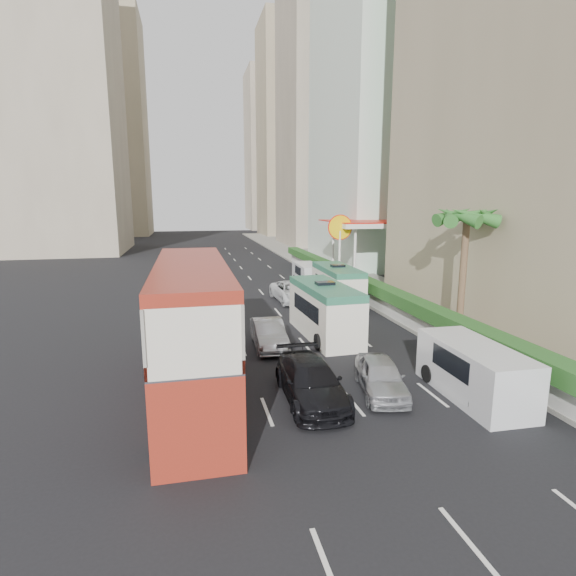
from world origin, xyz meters
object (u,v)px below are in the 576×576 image
object	(u,v)px
car_silver_lane_a	(269,347)
minibus_far	(337,286)
double_decker_bus	(193,331)
car_silver_lane_b	(380,393)
minibus_near	(325,311)
palm_tree	(463,277)
shell_station	(363,250)
car_black	(311,400)
van_asset	(292,301)
panel_van_far	(308,274)
panel_van_near	(474,371)

from	to	relation	value
car_silver_lane_a	minibus_far	size ratio (longest dim) A/B	0.67
double_decker_bus	car_silver_lane_b	size ratio (longest dim) A/B	2.77
minibus_near	palm_tree	bearing A→B (deg)	-20.60
minibus_far	shell_station	distance (m)	11.67
car_black	van_asset	world-z (taller)	car_black
van_asset	panel_van_far	bearing A→B (deg)	62.09
palm_tree	car_black	bearing A→B (deg)	-150.59
double_decker_bus	minibus_near	xyz separation A→B (m)	(7.02, 6.20, -1.10)
shell_station	minibus_far	bearing A→B (deg)	-120.75
car_silver_lane_a	car_black	world-z (taller)	car_black
double_decker_bus	panel_van_near	size ratio (longest dim) A/B	2.18
car_silver_lane_a	palm_tree	bearing A→B (deg)	-4.07
car_silver_lane_b	minibus_near	xyz separation A→B (m)	(0.09, 7.62, 1.43)
car_silver_lane_b	panel_van_near	world-z (taller)	panel_van_near
minibus_far	panel_van_near	bearing A→B (deg)	-88.27
minibus_far	palm_tree	size ratio (longest dim) A/B	0.98
double_decker_bus	minibus_far	size ratio (longest dim) A/B	1.76
van_asset	minibus_near	world-z (taller)	minibus_near
car_black	panel_van_far	xyz separation A→B (m)	(6.06, 22.99, 0.90)
double_decker_bus	car_silver_lane_a	size ratio (longest dim) A/B	2.63
minibus_near	shell_station	distance (m)	19.09
panel_van_near	double_decker_bus	bearing A→B (deg)	167.48
car_silver_lane_b	palm_tree	world-z (taller)	palm_tree
car_silver_lane_a	car_black	bearing A→B (deg)	-84.80
palm_tree	van_asset	bearing A→B (deg)	120.51
panel_van_near	van_asset	bearing A→B (deg)	100.47
car_silver_lane_b	van_asset	xyz separation A→B (m)	(0.36, 16.46, 0.00)
car_silver_lane_b	shell_station	xyz separation A→B (m)	(9.07, 24.42, 2.75)
palm_tree	minibus_near	bearing A→B (deg)	161.98
van_asset	palm_tree	distance (m)	13.25
double_decker_bus	car_black	bearing A→B (deg)	-19.13
minibus_far	panel_van_far	bearing A→B (deg)	90.41
car_silver_lane_a	shell_station	distance (m)	21.99
double_decker_bus	minibus_near	bearing A→B (deg)	41.46
panel_van_near	shell_station	size ratio (longest dim) A/B	0.63
minibus_near	minibus_far	bearing A→B (deg)	63.37
van_asset	minibus_near	bearing A→B (deg)	-95.55
minibus_far	panel_van_far	world-z (taller)	minibus_far
car_black	shell_station	xyz separation A→B (m)	(11.85, 24.44, 2.75)
shell_station	car_silver_lane_b	bearing A→B (deg)	-110.38
car_silver_lane_b	van_asset	distance (m)	16.46
panel_van_far	minibus_near	bearing A→B (deg)	-101.64
car_black	panel_van_far	size ratio (longest dim) A/B	1.12
car_silver_lane_b	double_decker_bus	bearing A→B (deg)	180.00
car_silver_lane_b	minibus_near	bearing A→B (deg)	100.85
car_silver_lane_a	palm_tree	world-z (taller)	palm_tree
double_decker_bus	car_silver_lane_a	world-z (taller)	double_decker_bus
minibus_near	shell_station	world-z (taller)	shell_station
minibus_near	car_silver_lane_b	bearing A→B (deg)	-93.28
car_silver_lane_a	shell_station	size ratio (longest dim) A/B	0.52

